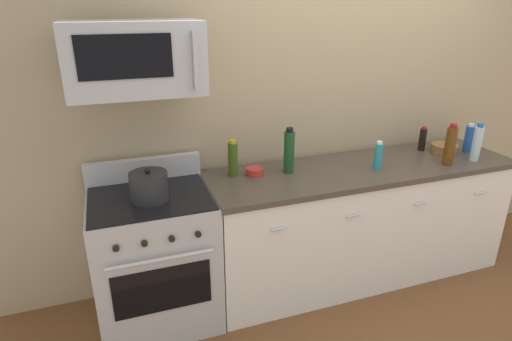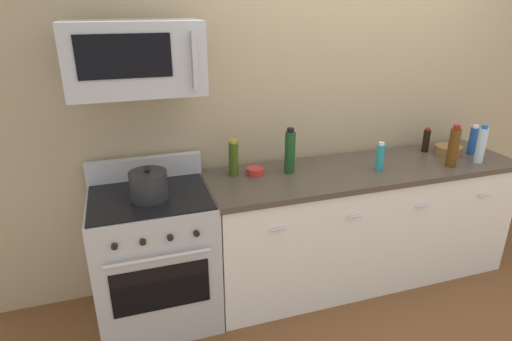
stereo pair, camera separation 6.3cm
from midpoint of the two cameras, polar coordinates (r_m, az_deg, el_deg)
ground_plane at (r=3.63m, az=12.49°, el=-13.16°), size 6.51×6.51×0.00m
back_wall at (r=3.41m, az=10.75°, el=9.65°), size 5.43×0.10×2.70m
counter_unit at (r=3.39m, az=13.13°, el=-6.76°), size 2.34×0.66×0.92m
range_oven at (r=2.94m, az=-13.92°, el=-11.34°), size 0.76×0.69×1.07m
microwave at (r=2.55m, az=-16.68°, el=14.25°), size 0.74×0.44×0.40m
bottle_wine_green at (r=2.96m, az=3.85°, el=2.57°), size 0.07×0.07×0.32m
bottle_soda_blue at (r=3.76m, az=26.24°, el=3.85°), size 0.07×0.07×0.23m
bottle_water_clear at (r=3.58m, az=27.09°, el=3.28°), size 0.07×0.07×0.29m
bottle_olive_oil at (r=2.91m, az=-3.74°, el=1.57°), size 0.07×0.07×0.26m
bottle_soy_sauce_dark at (r=3.66m, az=20.99°, el=3.95°), size 0.05×0.05×0.20m
bottle_dish_soap at (r=3.14m, az=15.54°, el=1.89°), size 0.06×0.06×0.21m
bottle_wine_amber at (r=3.39m, az=24.13°, el=3.09°), size 0.08×0.08×0.31m
bowl_red_small at (r=2.95m, az=-0.81°, el=-0.08°), size 0.12×0.12×0.05m
bowl_wooden_salad at (r=3.68m, az=23.52°, el=2.75°), size 0.21×0.21×0.07m
stockpot at (r=2.64m, az=-14.84°, el=-2.06°), size 0.23×0.23×0.21m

